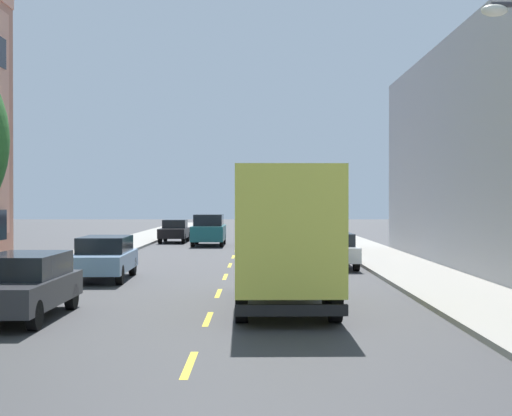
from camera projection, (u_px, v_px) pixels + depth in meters
ground_plane at (234, 260)px, 35.90m from camera, size 160.00×160.00×0.00m
sidewalk_left at (71, 262)px, 33.91m from camera, size 3.20×120.00×0.14m
sidewalk_right at (393, 262)px, 33.89m from camera, size 3.20×120.00×0.14m
lane_centerline_dashes at (229, 270)px, 30.40m from camera, size 0.14×47.20×0.01m
delivery_box_truck at (284, 231)px, 19.78m from camera, size 2.53×7.72×3.55m
parked_hatchback_black at (176, 231)px, 51.13m from camera, size 1.77×4.01×1.50m
parked_pickup_silver at (314, 234)px, 45.43m from camera, size 2.01×5.30×1.73m
parked_sedan_burgundy at (304, 229)px, 54.59m from camera, size 1.81×4.50×1.43m
parked_wagon_charcoal at (23, 284)px, 18.00m from camera, size 1.85×4.71×1.50m
parked_pickup_champagne at (319, 239)px, 39.47m from camera, size 2.03×5.31×1.73m
parked_wagon_sky at (106, 257)px, 26.92m from camera, size 1.95×4.75×1.50m
parked_sedan_white at (334, 250)px, 31.68m from camera, size 1.83×4.51×1.43m
moving_teal_sedan at (210, 230)px, 47.51m from camera, size 1.95×4.80×1.93m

